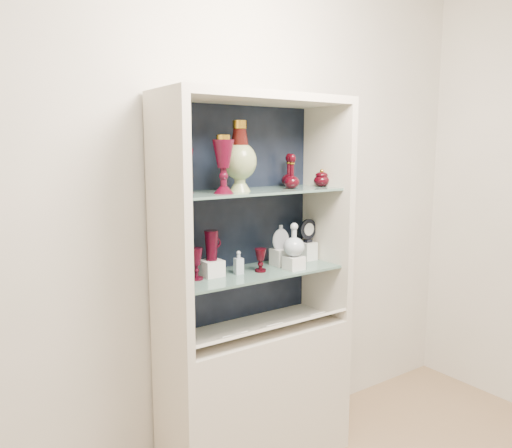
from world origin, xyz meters
TOP-DOWN VIEW (x-y plane):
  - wall_back at (0.00, 1.75)m, footprint 3.50×0.02m
  - cabinet_base at (0.00, 1.53)m, footprint 1.00×0.40m
  - cabinet_back_panel at (0.00, 1.72)m, footprint 0.98×0.02m
  - cabinet_side_left at (-0.48, 1.53)m, footprint 0.04×0.40m
  - cabinet_side_right at (0.48, 1.53)m, footprint 0.04×0.40m
  - cabinet_top_cap at (0.00, 1.53)m, footprint 1.00×0.40m
  - shelf_lower at (0.00, 1.55)m, footprint 0.92×0.34m
  - shelf_upper at (0.00, 1.55)m, footprint 0.92×0.34m
  - label_ledge at (0.00, 1.42)m, footprint 0.92×0.17m
  - label_card_0 at (0.02, 1.42)m, footprint 0.10×0.06m
  - label_card_1 at (0.30, 1.42)m, footprint 0.10×0.06m
  - label_card_2 at (-0.24, 1.42)m, footprint 0.10×0.06m
  - label_card_3 at (-0.20, 1.42)m, footprint 0.10×0.06m
  - pedestal_lamp_left at (-0.36, 1.60)m, footprint 0.09×0.09m
  - pedestal_lamp_right at (-0.22, 1.48)m, footprint 0.14×0.14m
  - enamel_urn at (-0.09, 1.54)m, footprint 0.20×0.20m
  - ruby_decanter_a at (0.21, 1.51)m, footprint 0.08×0.08m
  - ruby_decanter_b at (0.30, 1.64)m, footprint 0.10×0.10m
  - lidded_bowl at (0.44, 1.53)m, footprint 0.10×0.10m
  - cobalt_goblet at (-0.42, 1.54)m, footprint 0.08×0.08m
  - ruby_goblet_tall at (-0.32, 1.58)m, footprint 0.08×0.08m
  - ruby_goblet_small at (0.03, 1.53)m, footprint 0.07×0.07m
  - riser_ruby_pitcher at (-0.22, 1.59)m, footprint 0.10×0.10m
  - ruby_pitcher at (-0.22, 1.59)m, footprint 0.12×0.09m
  - clear_square_bottle at (-0.09, 1.55)m, footprint 0.05×0.05m
  - riser_flat_flask at (0.20, 1.58)m, footprint 0.09×0.09m
  - flat_flask at (0.20, 1.58)m, footprint 0.10×0.06m
  - riser_clear_round_decanter at (0.20, 1.47)m, footprint 0.09×0.09m
  - clear_round_decanter at (0.20, 1.47)m, footprint 0.13×0.13m
  - riser_cameo_medallion at (0.41, 1.60)m, footprint 0.08×0.08m
  - cameo_medallion at (0.41, 1.60)m, footprint 0.12×0.05m

SIDE VIEW (x-z plane):
  - cabinet_base at x=0.00m, z-range 0.00..0.75m
  - label_ledge at x=0.00m, z-range 0.74..0.82m
  - label_card_0 at x=0.02m, z-range 0.78..0.81m
  - label_card_1 at x=0.30m, z-range 0.78..0.81m
  - label_card_2 at x=-0.24m, z-range 0.78..0.81m
  - label_card_3 at x=-0.20m, z-range 0.78..0.81m
  - shelf_lower at x=0.00m, z-range 1.04..1.05m
  - riser_clear_round_decanter at x=0.20m, z-range 1.05..1.12m
  - riser_ruby_pitcher at x=-0.22m, z-range 1.05..1.13m
  - riser_flat_flask at x=0.20m, z-range 1.05..1.14m
  - riser_cameo_medallion at x=0.41m, z-range 1.05..1.15m
  - clear_square_bottle at x=-0.09m, z-range 1.05..1.17m
  - ruby_goblet_small at x=0.03m, z-range 1.05..1.17m
  - ruby_goblet_tall at x=-0.32m, z-range 1.05..1.20m
  - cobalt_goblet at x=-0.42m, z-range 1.05..1.24m
  - clear_round_decanter at x=0.20m, z-range 1.12..1.29m
  - ruby_pitcher at x=-0.22m, z-range 1.13..1.28m
  - flat_flask at x=0.20m, z-range 1.14..1.27m
  - cameo_medallion at x=0.41m, z-range 1.15..1.29m
  - cabinet_back_panel at x=0.00m, z-range 0.75..1.90m
  - cabinet_side_left at x=-0.48m, z-range 0.75..1.90m
  - cabinet_side_right at x=0.48m, z-range 0.75..1.90m
  - wall_back at x=0.00m, z-range 0.00..2.80m
  - shelf_upper at x=0.00m, z-range 1.46..1.47m
  - lidded_bowl at x=0.44m, z-range 1.47..1.57m
  - ruby_decanter_b at x=0.30m, z-range 1.47..1.66m
  - ruby_decanter_a at x=0.21m, z-range 1.47..1.67m
  - pedestal_lamp_left at x=-0.36m, z-range 1.47..1.70m
  - pedestal_lamp_right at x=-0.22m, z-range 1.47..1.74m
  - enamel_urn at x=-0.09m, z-range 1.47..1.81m
  - cabinet_top_cap at x=0.00m, z-range 1.90..1.94m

